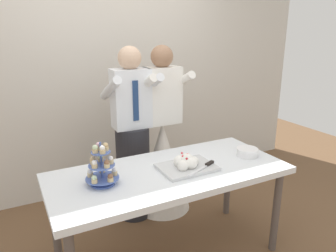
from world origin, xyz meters
TOP-DOWN VIEW (x-y plane):
  - rear_wall at (0.00, 1.48)m, footprint 5.20×0.10m
  - dessert_table at (0.00, 0.00)m, footprint 1.80×0.80m
  - cupcake_stand at (-0.51, 0.02)m, footprint 0.23×0.23m
  - main_cake_tray at (0.13, -0.04)m, footprint 0.42×0.32m
  - plate_stack at (0.71, -0.05)m, footprint 0.19×0.19m
  - person_groom at (-0.02, 0.73)m, footprint 0.47×0.50m
  - person_bride at (0.30, 0.73)m, footprint 0.56×0.56m

SIDE VIEW (x-z plane):
  - person_bride at x=0.30m, z-range -0.25..1.41m
  - dessert_table at x=0.00m, z-range 0.31..1.09m
  - person_groom at x=-0.02m, z-range -0.08..1.58m
  - plate_stack at x=0.71m, z-range 0.78..0.84m
  - main_cake_tray at x=0.13m, z-range 0.75..0.88m
  - cupcake_stand at x=-0.51m, z-range 0.75..1.05m
  - rear_wall at x=0.00m, z-range 0.00..2.90m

